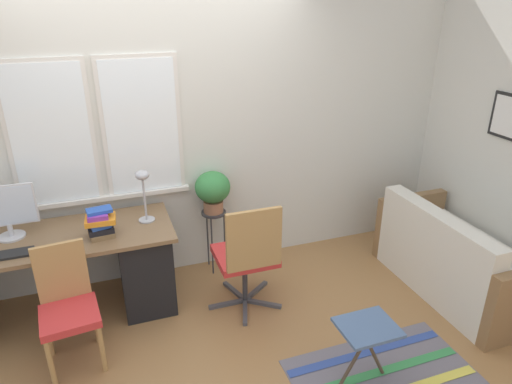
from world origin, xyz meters
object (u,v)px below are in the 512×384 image
desk_lamp (143,185)px  plant_stand (214,220)px  potted_plant (213,189)px  mouse (43,248)px  office_chair_swivel (248,255)px  book_stack (100,223)px  keyboard (9,255)px  couch_loveseat (455,261)px  monitor (6,211)px  folding_stool (367,332)px  desk_chair_wooden (68,305)px

desk_lamp → plant_stand: bearing=20.6°
plant_stand → potted_plant: (0.00, 0.00, 0.31)m
mouse → office_chair_swivel: office_chair_swivel is taller
book_stack → keyboard: bearing=-172.5°
couch_loveseat → plant_stand: 2.16m
plant_stand → couch_loveseat: bearing=-28.6°
desk_lamp → plant_stand: (0.62, 0.23, -0.52)m
book_stack → office_chair_swivel: office_chair_swivel is taller
monitor → potted_plant: (1.62, 0.17, -0.13)m
keyboard → desk_lamp: bearing=13.0°
book_stack → folding_stool: 2.07m
monitor → plant_stand: bearing=6.0°
potted_plant → plant_stand: bearing=0.0°
book_stack → folding_stool: (1.55, -1.31, -0.43)m
keyboard → folding_stool: 2.52m
keyboard → couch_loveseat: 3.57m
keyboard → couch_loveseat: bearing=-9.3°
keyboard → desk_lamp: 1.06m
potted_plant → keyboard: bearing=-164.0°
office_chair_swivel → plant_stand: 0.68m
potted_plant → office_chair_swivel: bearing=-81.8°
plant_stand → desk_chair_wooden: bearing=-147.6°
monitor → desk_lamp: size_ratio=0.99×
desk_chair_wooden → potted_plant: size_ratio=2.26×
desk_chair_wooden → mouse: bearing=104.9°
folding_stool → mouse: bearing=147.9°
mouse → folding_stool: bearing=-32.1°
potted_plant → monitor: bearing=-174.0°
desk_lamp → book_stack: size_ratio=1.88×
desk_lamp → plant_stand: 0.84m
desk_lamp → potted_plant: bearing=20.6°
mouse → desk_chair_wooden: (0.13, -0.34, -0.29)m
couch_loveseat → office_chair_swivel: bearing=78.8°
mouse → keyboard: bearing=-179.6°
book_stack → office_chair_swivel: size_ratio=0.24×
couch_loveseat → folding_stool: size_ratio=3.19×
potted_plant → mouse: bearing=-161.6°
potted_plant → folding_stool: (0.57, -1.68, -0.41)m
keyboard → mouse: (0.22, 0.00, 0.01)m
book_stack → couch_loveseat: 2.99m
potted_plant → desk_lamp: bearing=-159.4°
book_stack → couch_loveseat: size_ratio=0.16×
book_stack → plant_stand: size_ratio=0.38×
office_chair_swivel → couch_loveseat: 1.84m
office_chair_swivel → potted_plant: 0.75m
monitor → desk_chair_wooden: bearing=-59.8°
plant_stand → mouse: bearing=-161.6°
mouse → potted_plant: bearing=18.4°
potted_plant → desk_chair_wooden: bearing=-147.6°
desk_chair_wooden → plant_stand: desk_chair_wooden is taller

